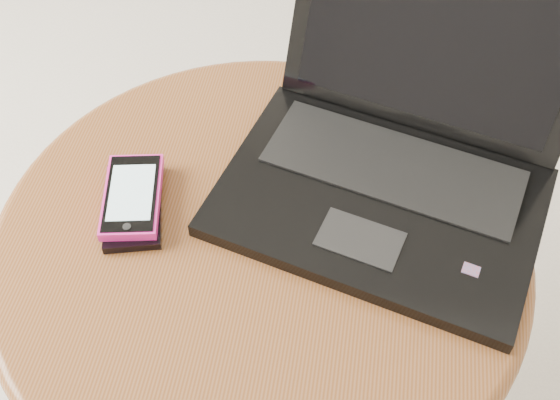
# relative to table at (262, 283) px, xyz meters

# --- Properties ---
(table) EXTENTS (0.63, 0.63, 0.50)m
(table) POSITION_rel_table_xyz_m (0.00, 0.00, 0.00)
(table) COLOR #522D1A
(table) RESTS_ON ground
(laptop) EXTENTS (0.44, 0.42, 0.23)m
(laptop) POSITION_rel_table_xyz_m (0.14, 0.11, 0.15)
(laptop) COLOR black
(laptop) RESTS_ON table
(phone_black) EXTENTS (0.10, 0.14, 0.01)m
(phone_black) POSITION_rel_table_xyz_m (-0.15, 0.01, 0.11)
(phone_black) COLOR black
(phone_black) RESTS_ON table
(phone_pink) EXTENTS (0.09, 0.13, 0.01)m
(phone_pink) POSITION_rel_table_xyz_m (-0.16, 0.02, 0.13)
(phone_pink) COLOR #F5279F
(phone_pink) RESTS_ON phone_black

